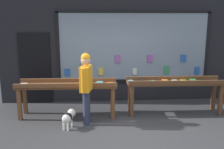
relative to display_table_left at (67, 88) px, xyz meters
The scene contains 6 objects.
ground_plane 1.94m from the display_table_left, 38.40° to the right, with size 40.00×40.00×0.00m, color #38383A.
shopfront_facade 2.18m from the display_table_left, 42.49° to the left, with size 7.01×0.29×3.72m.
display_table_left is the anchor object (origin of this frame).
display_table_right 2.80m from the display_table_left, ahead, with size 2.53×0.63×0.96m.
person_browsing 0.78m from the display_table_left, 47.43° to the right, with size 0.30×0.66×1.71m.
small_dog 0.91m from the display_table_left, 83.49° to the right, with size 0.33×0.52×0.40m.
Camera 1 is at (-0.69, -5.10, 2.40)m, focal length 40.00 mm.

